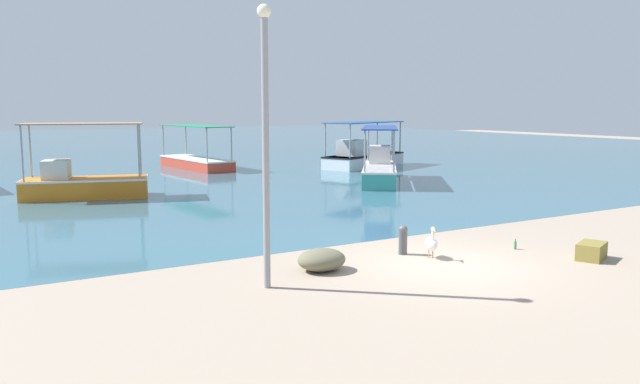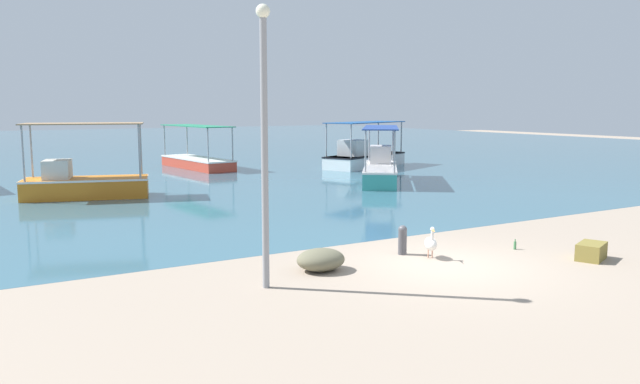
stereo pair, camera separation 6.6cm
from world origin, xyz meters
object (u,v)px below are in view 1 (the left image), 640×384
Objects in this scene: mooring_bollard at (403,239)px; net_pile at (322,260)px; lamp_post at (265,132)px; pelican at (431,243)px; cargo_crate at (591,251)px; fishing_boat_near_left at (196,160)px; fishing_boat_outer at (363,156)px; fishing_boat_near_right at (83,182)px; glass_bottle at (515,245)px; fishing_boat_center at (380,169)px.

net_pile is at bearing -173.06° from mooring_bollard.
pelican is at bearing 2.97° from lamp_post.
lamp_post reaches higher than cargo_crate.
fishing_boat_near_left is 8.30× the size of pelican.
lamp_post reaches higher than fishing_boat_outer.
fishing_boat_outer reaches higher than mooring_bollard.
lamp_post is (0.98, -15.06, 2.52)m from fishing_boat_near_right.
pelican is at bearing 171.54° from glass_bottle.
fishing_boat_center is 15.01m from mooring_bollard.
pelican is at bearing -69.66° from fishing_boat_near_right.
lamp_post is 5.00× the size of net_pile.
fishing_boat_near_left is at bearing 74.01° from lamp_post.
pelican is 2.96× the size of glass_bottle.
fishing_boat_center is at bearing -63.30° from fishing_boat_near_left.
pelican reaches higher than cargo_crate.
fishing_boat_near_left reaches higher than net_pile.
lamp_post is at bearing -177.03° from pelican.
glass_bottle is at bearing -19.83° from mooring_bollard.
pelican is 0.14× the size of lamp_post.
fishing_boat_center reaches higher than mooring_bollard.
cargo_crate is (3.62, -2.71, -0.19)m from mooring_bollard.
cargo_crate is at bearing -88.22° from fishing_boat_near_left.
lamp_post is at bearing 178.88° from glass_bottle.
mooring_bollard is (5.15, -14.17, -0.25)m from fishing_boat_near_right.
glass_bottle is at bearing -113.92° from fishing_boat_outer.
mooring_bollard is at bearing -121.68° from fishing_boat_outer.
fishing_boat_near_right is at bearing -163.93° from fishing_boat_outer.
lamp_post is at bearing 166.87° from cargo_crate.
net_pile is 5.43m from glass_bottle.
fishing_boat_outer is 9.03× the size of mooring_bollard.
lamp_post reaches higher than net_pile.
fishing_boat_center is at bearing 58.91° from pelican.
fishing_boat_near_right is 0.91× the size of lamp_post.
fishing_boat_near_right is 13.54m from fishing_boat_center.
fishing_boat_near_left is at bearing 91.78° from cargo_crate.
net_pile is at bearing 173.14° from pelican.
fishing_boat_center is 0.93× the size of fishing_boat_near_left.
glass_bottle is at bearing -62.25° from fishing_boat_near_right.
fishing_boat_outer is at bearing 16.07° from fishing_boat_near_right.
fishing_boat_near_right reaches higher than pelican.
fishing_boat_outer is at bearing 58.32° from mooring_bollard.
fishing_boat_near_right is at bearing 110.34° from pelican.
net_pile is 1.29× the size of cargo_crate.
cargo_crate is (6.15, -2.40, -0.05)m from net_pile.
lamp_post is at bearing -160.34° from net_pile.
fishing_boat_center reaches higher than fishing_boat_near_left.
pelican is at bearing -95.81° from fishing_boat_near_left.
lamp_post reaches higher than fishing_boat_center.
lamp_post is 8.52m from cargo_crate.
fishing_boat_center is 1.10× the size of lamp_post.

